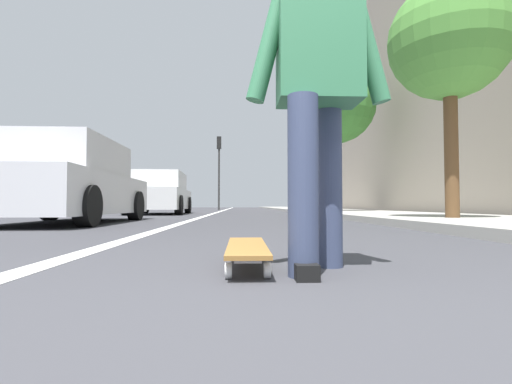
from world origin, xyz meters
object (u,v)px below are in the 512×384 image
(pedestrian_distant, at_px, (332,187))
(skater_person, at_px, (318,80))
(parked_car_near, at_px, (65,184))
(traffic_light, at_px, (219,160))
(parked_car_mid, at_px, (160,194))
(street_tree_near, at_px, (449,42))
(street_tree_mid, at_px, (336,105))
(skateboard, at_px, (247,249))

(pedestrian_distant, bearing_deg, skater_person, 165.57)
(parked_car_near, distance_m, traffic_light, 17.34)
(parked_car_mid, height_order, street_tree_near, street_tree_near)
(parked_car_mid, xyz_separation_m, street_tree_mid, (-0.25, -6.32, 3.23))
(traffic_light, distance_m, street_tree_near, 18.55)
(traffic_light, height_order, pedestrian_distant, traffic_light)
(parked_car_near, height_order, pedestrian_distant, pedestrian_distant)
(parked_car_mid, relative_size, street_tree_mid, 0.84)
(street_tree_mid, bearing_deg, street_tree_near, 180.00)
(traffic_light, relative_size, street_tree_mid, 0.89)
(skateboard, distance_m, street_tree_mid, 12.14)
(parked_car_mid, relative_size, pedestrian_distant, 2.66)
(parked_car_mid, distance_m, pedestrian_distant, 6.14)
(street_tree_near, bearing_deg, pedestrian_distant, 1.59)
(skater_person, xyz_separation_m, parked_car_near, (4.84, 3.51, -0.24))
(parked_car_mid, relative_size, traffic_light, 0.94)
(pedestrian_distant, bearing_deg, traffic_light, 23.29)
(skater_person, distance_m, parked_car_near, 5.99)
(parked_car_near, relative_size, traffic_light, 0.85)
(skater_person, bearing_deg, skateboard, 66.66)
(parked_car_near, height_order, traffic_light, traffic_light)
(skateboard, xyz_separation_m, traffic_light, (21.76, 1.48, 3.17))
(parked_car_mid, distance_m, street_tree_mid, 7.10)
(parked_car_mid, relative_size, street_tree_near, 1.12)
(pedestrian_distant, bearing_deg, parked_car_mid, 86.75)
(skateboard, relative_size, street_tree_near, 0.21)
(skater_person, bearing_deg, parked_car_mid, 16.02)
(pedestrian_distant, bearing_deg, street_tree_near, -178.41)
(skateboard, distance_m, traffic_light, 22.04)
(street_tree_near, distance_m, pedestrian_distant, 7.34)
(parked_car_near, relative_size, street_tree_near, 1.01)
(street_tree_near, bearing_deg, traffic_light, 15.21)
(parked_car_near, height_order, street_tree_mid, street_tree_mid)
(street_tree_near, bearing_deg, street_tree_mid, 0.00)
(parked_car_near, height_order, parked_car_mid, parked_car_mid)
(street_tree_mid, distance_m, pedestrian_distant, 2.98)
(skateboard, height_order, street_tree_near, street_tree_near)
(skater_person, xyz_separation_m, parked_car_mid, (11.40, 3.28, -0.23))
(parked_car_near, height_order, street_tree_near, street_tree_near)
(street_tree_near, xyz_separation_m, street_tree_mid, (7.14, 0.00, 0.93))
(traffic_light, height_order, street_tree_mid, street_tree_mid)
(skateboard, xyz_separation_m, skater_person, (-0.15, -0.35, 0.84))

